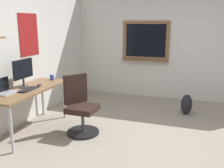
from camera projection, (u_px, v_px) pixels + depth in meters
ground_plane at (157, 142)px, 3.84m from camera, size 5.20×5.20×0.00m
wall_back at (16, 50)px, 4.31m from camera, size 5.00×0.30×2.60m
wall_right at (176, 43)px, 5.79m from camera, size 0.22×5.00×2.60m
desk at (28, 93)px, 4.10m from camera, size 1.56×0.59×0.73m
office_chair at (80, 109)px, 4.10m from camera, size 0.56×0.57×0.95m
laptop at (5, 90)px, 3.80m from camera, size 0.31×0.21×0.23m
monitor_primary at (23, 71)px, 4.09m from camera, size 0.46×0.17×0.46m
keyboard at (29, 89)px, 3.99m from camera, size 0.37×0.13×0.02m
computer_mouse at (39, 85)px, 4.24m from camera, size 0.10×0.06×0.03m
coffee_mug at (52, 77)px, 4.69m from camera, size 0.08×0.08×0.09m
backpack at (186, 104)px, 5.00m from camera, size 0.32×0.22×0.39m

